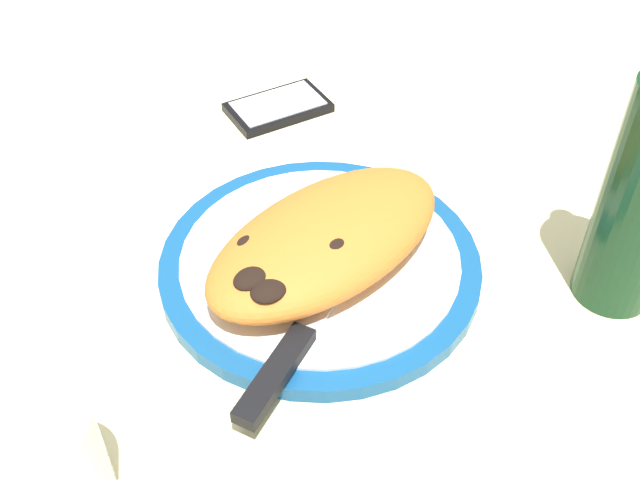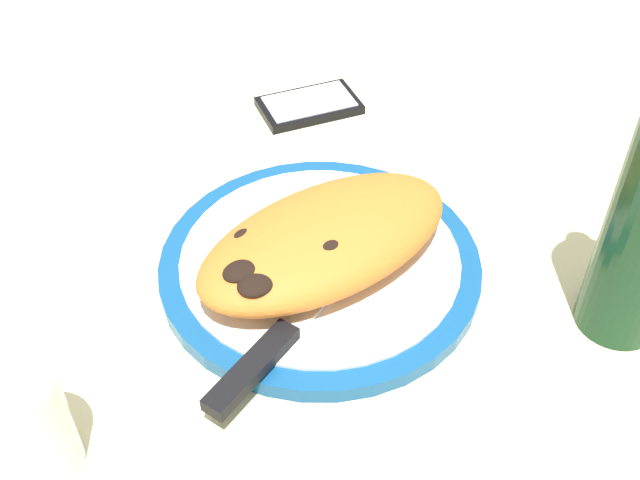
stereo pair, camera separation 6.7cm
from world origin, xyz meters
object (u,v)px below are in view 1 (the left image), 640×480
(calzone, at_px, (325,240))
(smartphone, at_px, (278,107))
(fork, at_px, (269,235))
(water_glass, at_px, (56,468))
(knife, at_px, (293,348))
(plate, at_px, (320,264))

(calzone, xyz_separation_m, smartphone, (-0.16, -0.22, -0.04))
(fork, bearing_deg, water_glass, 16.00)
(calzone, distance_m, water_glass, 0.28)
(calzone, height_order, knife, calzone)
(plate, relative_size, calzone, 1.14)
(plate, height_order, calzone, calzone)
(fork, bearing_deg, calzone, 100.18)
(fork, xyz_separation_m, smartphone, (-0.17, -0.16, -0.01))
(knife, bearing_deg, smartphone, -132.61)
(calzone, height_order, water_glass, water_glass)
(knife, height_order, water_glass, water_glass)
(fork, relative_size, smartphone, 1.30)
(calzone, xyz_separation_m, knife, (0.09, 0.05, -0.02))
(plate, distance_m, fork, 0.05)
(plate, height_order, smartphone, plate)
(water_glass, bearing_deg, smartphone, -151.41)
(knife, bearing_deg, plate, -147.75)
(smartphone, bearing_deg, water_glass, 28.59)
(knife, bearing_deg, calzone, -150.85)
(water_glass, bearing_deg, plate, -174.82)
(plate, distance_m, smartphone, 0.27)
(calzone, bearing_deg, plate, -105.75)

